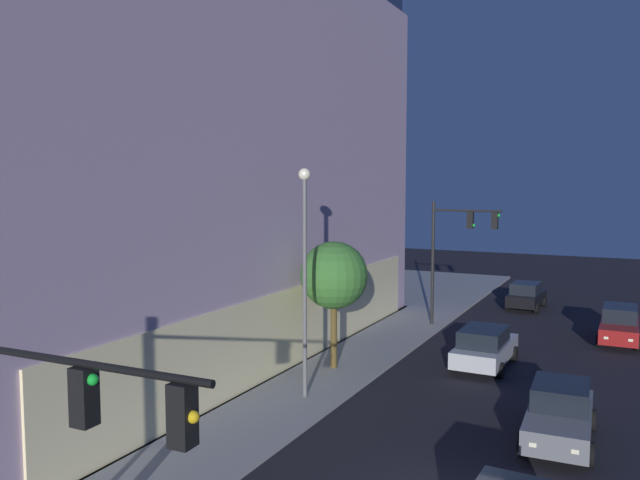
# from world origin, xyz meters

# --- Properties ---
(modern_building) EXTENTS (29.82, 24.91, 21.41)m
(modern_building) POSITION_xyz_m (8.83, 21.23, 10.62)
(modern_building) COLOR #4C4C51
(modern_building) RESTS_ON ground
(traffic_light_near_corner) EXTENTS (0.39, 5.23, 5.67)m
(traffic_light_near_corner) POSITION_xyz_m (-7.68, 4.15, 4.11)
(traffic_light_near_corner) COLOR black
(traffic_light_near_corner) RESTS_ON sidewalk_corner
(traffic_light_far_corner) EXTENTS (0.33, 3.77, 6.81)m
(traffic_light_far_corner) POSITION_xyz_m (19.33, 4.64, 4.90)
(traffic_light_far_corner) COLOR black
(traffic_light_far_corner) RESTS_ON sidewalk_corner
(street_lamp_sidewalk) EXTENTS (0.44, 0.44, 8.31)m
(street_lamp_sidewalk) POSITION_xyz_m (5.62, 6.67, 5.34)
(street_lamp_sidewalk) COLOR #5F5F5F
(street_lamp_sidewalk) RESTS_ON sidewalk_corner
(sidewalk_tree) EXTENTS (2.84, 2.84, 5.38)m
(sidewalk_tree) POSITION_xyz_m (9.37, 7.28, 4.08)
(sidewalk_tree) COLOR brown
(sidewalk_tree) RESTS_ON sidewalk_corner
(car_grey) EXTENTS (4.66, 2.19, 1.76)m
(car_grey) POSITION_xyz_m (5.82, -2.07, 0.89)
(car_grey) COLOR slate
(car_grey) RESTS_ON ground
(car_silver) EXTENTS (4.74, 2.24, 1.74)m
(car_silver) POSITION_xyz_m (12.86, 1.69, 0.89)
(car_silver) COLOR #B7BABF
(car_silver) RESTS_ON ground
(car_red) EXTENTS (4.78, 1.99, 1.76)m
(car_red) POSITION_xyz_m (20.32, -3.43, 0.88)
(car_red) COLOR maroon
(car_red) RESTS_ON ground
(car_black) EXTENTS (4.20, 2.14, 1.70)m
(car_black) POSITION_xyz_m (27.02, 2.07, 0.85)
(car_black) COLOR black
(car_black) RESTS_ON ground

